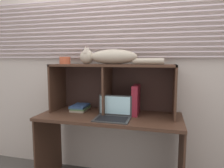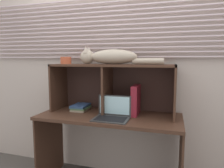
{
  "view_description": "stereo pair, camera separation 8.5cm",
  "coord_description": "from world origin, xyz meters",
  "views": [
    {
      "loc": [
        0.52,
        -1.69,
        1.33
      ],
      "look_at": [
        0.0,
        0.32,
        1.08
      ],
      "focal_mm": 32.55,
      "sensor_mm": 36.0,
      "label": 1
    },
    {
      "loc": [
        0.6,
        -1.67,
        1.33
      ],
      "look_at": [
        0.0,
        0.32,
        1.08
      ],
      "focal_mm": 32.55,
      "sensor_mm": 36.0,
      "label": 2
    }
  ],
  "objects": [
    {
      "name": "cat",
      "position": [
        -0.02,
        0.32,
        1.35
      ],
      "size": [
        0.86,
        0.18,
        0.18
      ],
      "color": "#B3A38E",
      "rests_on": "hutch_shelf_unit"
    },
    {
      "name": "hutch_shelf_unit",
      "position": [
        -0.01,
        0.35,
        1.12
      ],
      "size": [
        1.27,
        0.36,
        0.51
      ],
      "color": "#452B1E",
      "rests_on": "desk"
    },
    {
      "name": "desk",
      "position": [
        0.0,
        0.22,
        0.62
      ],
      "size": [
        1.41,
        0.59,
        0.77
      ],
      "color": "#452B1E",
      "rests_on": "ground"
    },
    {
      "name": "book_stack",
      "position": [
        -0.36,
        0.32,
        0.81
      ],
      "size": [
        0.17,
        0.23,
        0.06
      ],
      "color": "gray",
      "rests_on": "desk"
    },
    {
      "name": "laptop",
      "position": [
        0.06,
        0.12,
        0.82
      ],
      "size": [
        0.33,
        0.25,
        0.21
      ],
      "color": "#333333",
      "rests_on": "desk"
    },
    {
      "name": "binder_upright",
      "position": [
        0.25,
        0.32,
        0.92
      ],
      "size": [
        0.06,
        0.24,
        0.3
      ],
      "primitive_type": "cube",
      "color": "maroon",
      "rests_on": "desk"
    },
    {
      "name": "small_basket",
      "position": [
        -0.53,
        0.32,
        1.32
      ],
      "size": [
        0.12,
        0.12,
        0.08
      ],
      "primitive_type": "cylinder",
      "color": "#C05435",
      "rests_on": "hutch_shelf_unit"
    },
    {
      "name": "back_panel_with_blinds",
      "position": [
        0.0,
        0.55,
        1.26
      ],
      "size": [
        4.4,
        0.08,
        2.5
      ],
      "color": "beige",
      "rests_on": "ground"
    }
  ]
}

